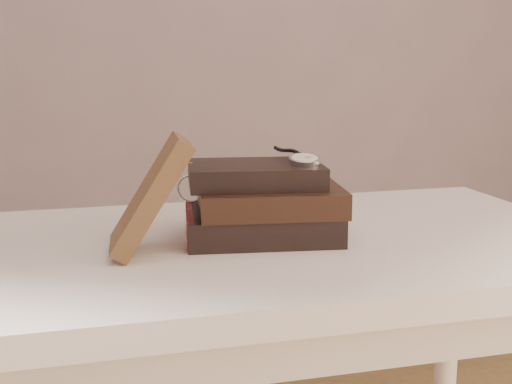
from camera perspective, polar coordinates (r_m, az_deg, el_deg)
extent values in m
cube|color=white|center=(1.09, 2.84, -4.77)|extent=(1.00, 0.60, 0.04)
cube|color=white|center=(1.11, 2.81, -7.76)|extent=(0.88, 0.49, 0.08)
cylinder|color=white|center=(1.61, 15.75, -13.91)|extent=(0.05, 0.05, 0.71)
cube|color=black|center=(1.07, 0.52, -2.76)|extent=(0.26, 0.19, 0.04)
cube|color=#EEE1C3|center=(1.07, 0.68, -2.76)|extent=(0.25, 0.18, 0.03)
cube|color=gold|center=(1.08, -5.73, -2.61)|extent=(0.01, 0.01, 0.05)
cube|color=maroon|center=(1.06, -5.64, -2.93)|extent=(0.03, 0.15, 0.05)
cube|color=black|center=(1.05, 1.22, -0.63)|extent=(0.24, 0.18, 0.04)
cube|color=#EEE1C3|center=(1.05, 1.38, -0.62)|extent=(0.23, 0.17, 0.03)
cube|color=gold|center=(1.06, -4.72, -0.52)|extent=(0.01, 0.01, 0.04)
cube|color=black|center=(1.06, -0.07, 1.50)|extent=(0.22, 0.17, 0.03)
cube|color=#EEE1C3|center=(1.06, 0.09, 1.50)|extent=(0.22, 0.16, 0.03)
cube|color=gold|center=(1.07, -5.55, 1.58)|extent=(0.01, 0.01, 0.04)
cube|color=#452D1A|center=(0.98, -8.90, -0.26)|extent=(0.13, 0.12, 0.17)
cylinder|color=silver|center=(1.04, 4.14, 2.66)|extent=(0.06, 0.06, 0.02)
cylinder|color=white|center=(1.04, 4.14, 2.90)|extent=(0.05, 0.05, 0.01)
torus|color=silver|center=(1.04, 4.14, 2.87)|extent=(0.05, 0.05, 0.01)
cylinder|color=silver|center=(1.07, 3.85, 2.89)|extent=(0.01, 0.01, 0.01)
cube|color=black|center=(1.05, 4.08, 3.00)|extent=(0.00, 0.01, 0.00)
cube|color=black|center=(1.04, 4.41, 2.96)|extent=(0.01, 0.00, 0.00)
sphere|color=black|center=(1.08, 3.71, 3.24)|extent=(0.01, 0.01, 0.01)
sphere|color=black|center=(1.08, 3.47, 3.37)|extent=(0.01, 0.01, 0.01)
sphere|color=black|center=(1.09, 3.23, 3.47)|extent=(0.01, 0.01, 0.01)
sphere|color=black|center=(1.10, 3.00, 3.53)|extent=(0.01, 0.01, 0.01)
sphere|color=black|center=(1.11, 2.77, 3.54)|extent=(0.01, 0.01, 0.01)
sphere|color=black|center=(1.12, 2.54, 3.54)|extent=(0.01, 0.01, 0.01)
sphere|color=black|center=(1.13, 2.31, 3.54)|extent=(0.01, 0.01, 0.01)
sphere|color=black|center=(1.13, 2.09, 3.58)|extent=(0.01, 0.01, 0.01)
sphere|color=black|center=(1.14, 1.88, 3.66)|extent=(0.01, 0.01, 0.01)
sphere|color=black|center=(1.15, 1.66, 3.77)|extent=(0.01, 0.01, 0.01)
torus|color=silver|center=(1.12, -5.53, 0.29)|extent=(0.05, 0.02, 0.05)
torus|color=silver|center=(1.12, -2.91, 0.35)|extent=(0.05, 0.02, 0.05)
cylinder|color=silver|center=(1.12, -4.22, 0.47)|extent=(0.01, 0.01, 0.00)
cylinder|color=silver|center=(1.17, -6.65, 0.48)|extent=(0.02, 0.11, 0.03)
cylinder|color=silver|center=(1.18, -2.04, 0.59)|extent=(0.02, 0.11, 0.03)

